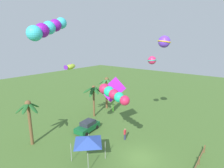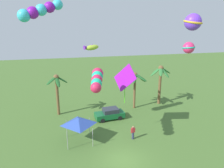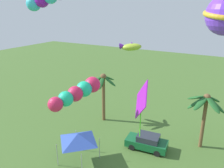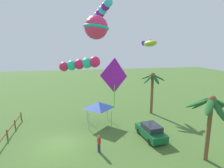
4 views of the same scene
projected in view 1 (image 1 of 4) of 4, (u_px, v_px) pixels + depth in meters
The scene contains 13 objects.
ground_plane at pixel (141, 158), 19.42m from camera, with size 120.00×120.00×0.00m, color #476B2D.
palm_tree_0 at pixel (29, 112), 21.17m from camera, with size 3.06×3.23×5.83m.
palm_tree_1 at pixel (107, 85), 33.44m from camera, with size 3.58×3.65×6.20m.
palm_tree_2 at pixel (93, 92), 29.59m from camera, with size 3.67×3.74×5.54m.
parked_car_0 at pixel (87, 126), 25.31m from camera, with size 4.06×2.11×1.51m.
spectator_0 at pixel (125, 134), 23.03m from camera, with size 0.54×0.30×1.59m.
festival_tent at pixel (88, 140), 18.63m from camera, with size 2.86×2.86×2.85m.
kite_fish_0 at pixel (70, 67), 21.83m from camera, with size 2.13×1.43×0.87m.
kite_tube_1 at pixel (113, 94), 17.65m from camera, with size 1.71×4.14×1.53m.
kite_ball_2 at pixel (164, 42), 21.86m from camera, with size 2.31×2.32×1.49m.
kite_diamond_3 at pixel (113, 90), 22.14m from camera, with size 1.81×2.82×4.56m.
kite_tube_4 at pixel (47, 28), 14.31m from camera, with size 4.16×1.90×2.13m.
kite_ball_5 at pixel (152, 60), 24.54m from camera, with size 1.62×1.63×1.17m.
Camera 1 is at (-15.32, -8.03, 12.54)m, focal length 27.99 mm.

